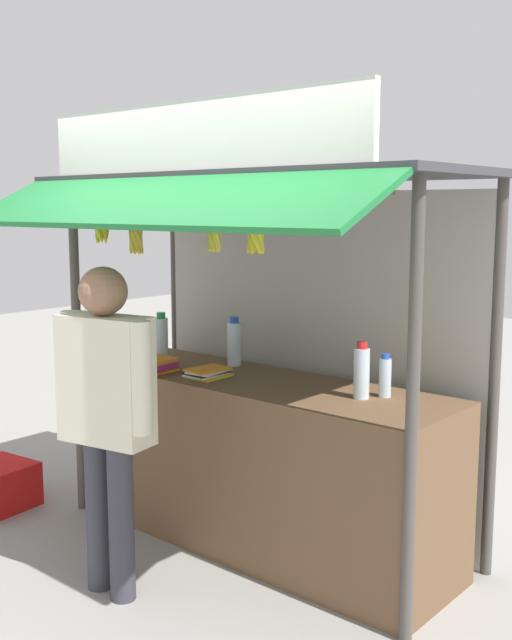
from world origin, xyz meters
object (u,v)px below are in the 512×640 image
at_px(water_bottle_front_left, 362,372).
at_px(water_bottle_back_left, 161,338).
at_px(banana_bunch_inner_right, 102,229).
at_px(magazine_stack_back_right, 153,366).
at_px(banana_bunch_leftmost, 136,240).
at_px(magazine_stack_rear_center, 208,373).
at_px(water_bottle_right, 127,340).
at_px(banana_bunch_rightmost, 256,238).
at_px(water_bottle_mid_right, 234,343).
at_px(water_bottle_front_right, 385,377).
at_px(banana_bunch_inner_left, 215,239).
at_px(water_bottle_center, 157,338).
at_px(vendor_person, 106,401).

distance_m(water_bottle_front_left, water_bottle_back_left, 1.56).
bearing_deg(water_bottle_front_left, banana_bunch_inner_right, -162.12).
distance_m(magazine_stack_back_right, banana_bunch_leftmost, 0.81).
distance_m(magazine_stack_back_right, magazine_stack_rear_center, 0.37).
distance_m(water_bottle_right, banana_bunch_rightmost, 1.77).
distance_m(water_bottle_mid_right, banana_bunch_rightmost, 1.23).
height_order(water_bottle_right, magazine_stack_back_right, water_bottle_right).
bearing_deg(water_bottle_front_right, banana_bunch_inner_left, -138.28).
relative_size(water_bottle_right, banana_bunch_rightmost, 0.79).
height_order(water_bottle_right, banana_bunch_leftmost, banana_bunch_leftmost).
height_order(banana_bunch_rightmost, banana_bunch_inner_right, same).
distance_m(water_bottle_front_right, water_bottle_front_left, 0.14).
distance_m(water_bottle_center, vendor_person, 1.42).
distance_m(water_bottle_right, banana_bunch_inner_right, 0.95).
distance_m(water_bottle_front_left, magazine_stack_back_right, 1.35).
distance_m(water_bottle_front_right, banana_bunch_inner_left, 1.15).
relative_size(water_bottle_back_left, magazine_stack_back_right, 1.08).
distance_m(water_bottle_front_right, water_bottle_back_left, 1.64).
height_order(water_bottle_front_left, banana_bunch_leftmost, banana_bunch_leftmost).
distance_m(water_bottle_center, banana_bunch_leftmost, 1.09).
distance_m(water_bottle_front_left, banana_bunch_inner_left, 1.03).
bearing_deg(water_bottle_right, water_bottle_mid_right, 15.25).
xyz_separation_m(water_bottle_center, banana_bunch_inner_right, (0.24, -0.63, 0.76)).
xyz_separation_m(banana_bunch_inner_left, banana_bunch_inner_right, (-0.92, 0.00, 0.03)).
height_order(water_bottle_mid_right, water_bottle_center, water_bottle_mid_right).
bearing_deg(banana_bunch_rightmost, magazine_stack_back_right, 168.34).
xyz_separation_m(water_bottle_front_left, vendor_person, (-0.87, -0.98, -0.11)).
bearing_deg(magazine_stack_rear_center, water_bottle_front_left, 9.73).
height_order(water_bottle_front_right, water_bottle_front_left, water_bottle_front_left).
relative_size(water_bottle_back_left, banana_bunch_leftmost, 0.98).
relative_size(water_bottle_right, magazine_stack_rear_center, 0.84).
relative_size(banana_bunch_rightmost, banana_bunch_inner_right, 1.07).
bearing_deg(banana_bunch_inner_right, water_bottle_center, 110.66).
height_order(water_bottle_mid_right, magazine_stack_rear_center, water_bottle_mid_right).
bearing_deg(banana_bunch_inner_right, water_bottle_back_left, 96.21).
bearing_deg(water_bottle_mid_right, banana_bunch_inner_left, -54.49).
bearing_deg(magazine_stack_back_right, water_bottle_front_left, 11.98).
relative_size(magazine_stack_back_right, banana_bunch_rightmost, 1.02).
height_order(water_bottle_front_right, water_bottle_center, water_bottle_front_right).
distance_m(banana_bunch_rightmost, banana_bunch_inner_left, 0.28).
bearing_deg(vendor_person, banana_bunch_rightmost, 30.48).
distance_m(magazine_stack_back_right, banana_bunch_inner_left, 1.09).
distance_m(banana_bunch_inner_right, vendor_person, 1.16).
bearing_deg(banana_bunch_rightmost, banana_bunch_inner_right, -179.99).
bearing_deg(banana_bunch_rightmost, water_bottle_front_left, 57.45).
bearing_deg(water_bottle_back_left, banana_bunch_leftmost, -54.22).
bearing_deg(water_bottle_right, water_bottle_back_left, 8.51).
bearing_deg(banana_bunch_rightmost, water_bottle_front_right, 56.83).
bearing_deg(banana_bunch_inner_right, water_bottle_front_left, 17.88).
distance_m(water_bottle_front_left, banana_bunch_inner_right, 1.74).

